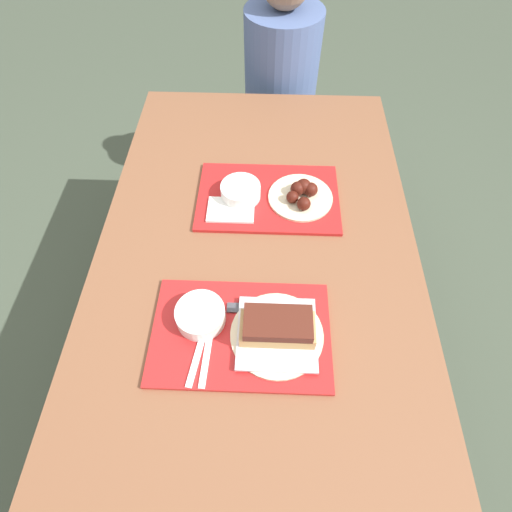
{
  "coord_description": "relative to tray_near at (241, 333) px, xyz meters",
  "views": [
    {
      "loc": [
        0.02,
        -0.63,
        1.7
      ],
      "look_at": [
        -0.0,
        0.02,
        0.79
      ],
      "focal_mm": 28.0,
      "sensor_mm": 36.0,
      "label": 1
    }
  ],
  "objects": [
    {
      "name": "picnic_table",
      "position": [
        0.03,
        0.2,
        -0.09
      ],
      "size": [
        0.95,
        1.73,
        0.75
      ],
      "color": "brown",
      "rests_on": "ground_plane"
    },
    {
      "name": "napkin_far",
      "position": [
        -0.06,
        0.41,
        0.01
      ],
      "size": [
        0.15,
        0.1,
        0.01
      ],
      "color": "white",
      "rests_on": "tray_far"
    },
    {
      "name": "tray_near",
      "position": [
        0.0,
        0.0,
        0.0
      ],
      "size": [
        0.46,
        0.3,
        0.01
      ],
      "color": "red",
      "rests_on": "picnic_table"
    },
    {
      "name": "plastic_knife_near",
      "position": [
        -0.08,
        -0.06,
        0.01
      ],
      "size": [
        0.02,
        0.17,
        0.0
      ],
      "color": "white",
      "rests_on": "tray_near"
    },
    {
      "name": "ground_plane",
      "position": [
        0.03,
        0.2,
        -0.76
      ],
      "size": [
        12.0,
        12.0,
        0.0
      ],
      "primitive_type": "plane",
      "color": "#424C3D"
    },
    {
      "name": "wings_plate_far",
      "position": [
        0.17,
        0.47,
        0.03
      ],
      "size": [
        0.21,
        0.21,
        0.06
      ],
      "color": "beige",
      "rests_on": "tray_far"
    },
    {
      "name": "condiment_packet",
      "position": [
        -0.02,
        0.07,
        0.01
      ],
      "size": [
        0.04,
        0.03,
        0.01
      ],
      "color": "#3F3F47",
      "rests_on": "tray_near"
    },
    {
      "name": "person_seated_across",
      "position": [
        0.1,
        1.29,
        -0.02
      ],
      "size": [
        0.33,
        0.33,
        0.75
      ],
      "color": "#4C6093",
      "rests_on": "picnic_bench_far"
    },
    {
      "name": "plastic_fork_near",
      "position": [
        -0.1,
        -0.06,
        0.01
      ],
      "size": [
        0.04,
        0.17,
        0.0
      ],
      "color": "white",
      "rests_on": "tray_near"
    },
    {
      "name": "picnic_bench_far",
      "position": [
        0.03,
        1.29,
        -0.4
      ],
      "size": [
        0.91,
        0.28,
        0.42
      ],
      "color": "brown",
      "rests_on": "ground_plane"
    },
    {
      "name": "bowl_coleslaw_near",
      "position": [
        -0.1,
        0.03,
        0.03
      ],
      "size": [
        0.13,
        0.13,
        0.05
      ],
      "color": "white",
      "rests_on": "tray_near"
    },
    {
      "name": "brisket_sandwich_plate",
      "position": [
        0.09,
        -0.01,
        0.04
      ],
      "size": [
        0.24,
        0.24,
        0.09
      ],
      "color": "beige",
      "rests_on": "tray_near"
    },
    {
      "name": "tray_far",
      "position": [
        0.06,
        0.48,
        0.0
      ],
      "size": [
        0.46,
        0.3,
        0.01
      ],
      "color": "red",
      "rests_on": "picnic_table"
    },
    {
      "name": "bowl_coleslaw_far",
      "position": [
        -0.03,
        0.47,
        0.03
      ],
      "size": [
        0.13,
        0.13,
        0.05
      ],
      "color": "white",
      "rests_on": "tray_far"
    }
  ]
}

